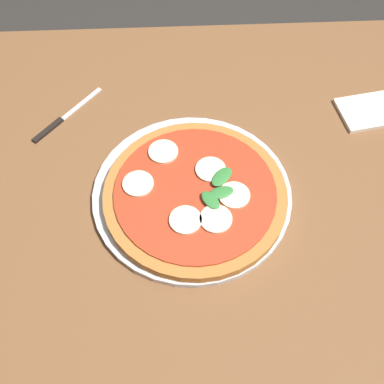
{
  "coord_description": "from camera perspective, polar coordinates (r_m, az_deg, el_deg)",
  "views": [
    {
      "loc": [
        0.13,
        0.44,
        1.4
      ],
      "look_at": [
        0.11,
        -0.01,
        0.72
      ],
      "focal_mm": 43.11,
      "sensor_mm": 36.0,
      "label": 1
    }
  ],
  "objects": [
    {
      "name": "knife",
      "position": [
        0.97,
        -16.06,
        8.45
      ],
      "size": [
        0.13,
        0.15,
        0.01
      ],
      "color": "black",
      "rests_on": "dining_table"
    },
    {
      "name": "ground_plane",
      "position": [
        1.47,
        4.61,
        -15.98
      ],
      "size": [
        6.0,
        6.0,
        0.0
      ],
      "primitive_type": "plane",
      "color": "#2D2B28"
    },
    {
      "name": "dining_table",
      "position": [
        0.91,
        7.2,
        -4.21
      ],
      "size": [
        1.19,
        0.98,
        0.71
      ],
      "color": "brown",
      "rests_on": "ground_plane"
    },
    {
      "name": "serving_tray",
      "position": [
        0.82,
        0.0,
        -0.15
      ],
      "size": [
        0.35,
        0.35,
        0.01
      ],
      "primitive_type": "cylinder",
      "color": "silver",
      "rests_on": "dining_table"
    },
    {
      "name": "napkin",
      "position": [
        1.01,
        21.33,
        9.35
      ],
      "size": [
        0.14,
        0.11,
        0.01
      ],
      "primitive_type": "cube",
      "rotation": [
        0.0,
        0.0,
        0.17
      ],
      "color": "white",
      "rests_on": "dining_table"
    },
    {
      "name": "pizza",
      "position": [
        0.8,
        0.37,
        -0.09
      ],
      "size": [
        0.32,
        0.32,
        0.03
      ],
      "color": "#B27033",
      "rests_on": "serving_tray"
    }
  ]
}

